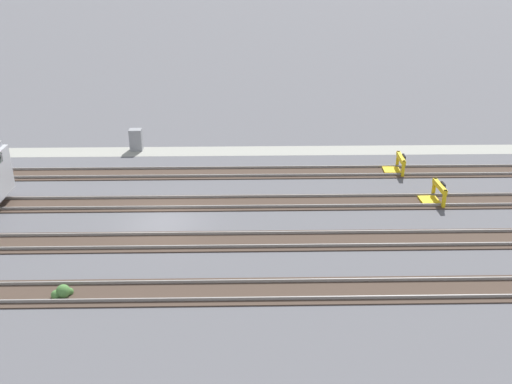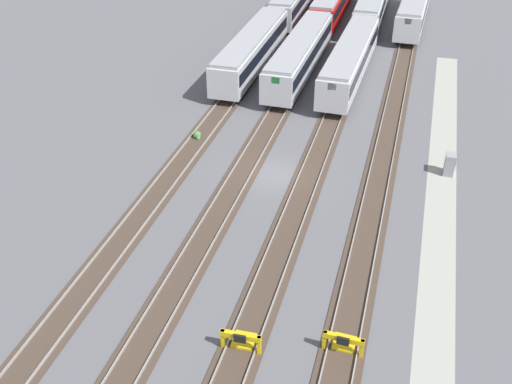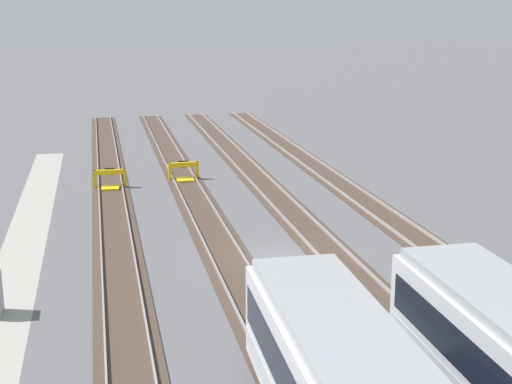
{
  "view_description": "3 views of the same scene",
  "coord_description": "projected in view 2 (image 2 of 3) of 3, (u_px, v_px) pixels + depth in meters",
  "views": [
    {
      "loc": [
        -4.63,
        30.11,
        15.35
      ],
      "look_at": [
        -5.21,
        0.0,
        1.8
      ],
      "focal_mm": 42.0,
      "sensor_mm": 36.0,
      "label": 1
    },
    {
      "loc": [
        -35.3,
        -8.54,
        22.39
      ],
      "look_at": [
        -5.21,
        0.0,
        1.8
      ],
      "focal_mm": 42.0,
      "sensor_mm": 36.0,
      "label": 2
    },
    {
      "loc": [
        29.01,
        -7.66,
        10.84
      ],
      "look_at": [
        -5.21,
        0.0,
        1.8
      ],
      "focal_mm": 50.0,
      "sensor_mm": 36.0,
      "label": 3
    }
  ],
  "objects": [
    {
      "name": "bumper_stop_nearest_track",
      "position": [
        344.0,
        342.0,
        28.81
      ],
      "size": [
        1.37,
        2.01,
        1.22
      ],
      "color": "gold",
      "rests_on": "ground"
    },
    {
      "name": "electrical_cabinet",
      "position": [
        450.0,
        164.0,
        42.24
      ],
      "size": [
        0.9,
        0.73,
        1.6
      ],
      "color": "gray",
      "rests_on": "ground"
    },
    {
      "name": "bumper_stop_near_inner_track",
      "position": [
        242.0,
        339.0,
        28.94
      ],
      "size": [
        1.37,
        2.01,
        1.22
      ],
      "color": "gold",
      "rests_on": "ground"
    },
    {
      "name": "rail_track_far_inner",
      "position": [
        183.0,
        160.0,
        44.23
      ],
      "size": [
        90.0,
        2.23,
        0.21
      ],
      "color": "#47382D",
      "rests_on": "ground"
    },
    {
      "name": "subway_car_back_row_leftmost",
      "position": [
        300.0,
        55.0,
        56.86
      ],
      "size": [
        18.03,
        3.06,
        3.7
      ],
      "color": "silver",
      "rests_on": "ground"
    },
    {
      "name": "rail_track_nearest",
      "position": [
        377.0,
        189.0,
        40.98
      ],
      "size": [
        90.0,
        2.23,
        0.21
      ],
      "color": "#47382D",
      "rests_on": "ground"
    },
    {
      "name": "subway_car_front_row_rightmost",
      "position": [
        373.0,
        4.0,
        70.95
      ],
      "size": [
        18.04,
        3.09,
        3.7
      ],
      "color": "silver",
      "rests_on": "ground"
    },
    {
      "name": "subway_car_front_row_left_inner",
      "position": [
        333.0,
        1.0,
        72.02
      ],
      "size": [
        18.01,
        2.87,
        3.7
      ],
      "color": "#B71414",
      "rests_on": "ground"
    },
    {
      "name": "rail_track_near_inner",
      "position": [
        309.0,
        179.0,
        42.06
      ],
      "size": [
        90.0,
        2.24,
        0.21
      ],
      "color": "#47382D",
      "rests_on": "ground"
    },
    {
      "name": "ground_plane",
      "position": [
        276.0,
        174.0,
        42.63
      ],
      "size": [
        400.0,
        400.0,
        0.0
      ],
      "primitive_type": "plane",
      "color": "#5B5B60"
    },
    {
      "name": "subway_car_front_row_centre",
      "position": [
        252.0,
        50.0,
        57.95
      ],
      "size": [
        18.01,
        2.9,
        3.7
      ],
      "color": "silver",
      "rests_on": "ground"
    },
    {
      "name": "rail_track_middle",
      "position": [
        244.0,
        169.0,
        43.14
      ],
      "size": [
        90.0,
        2.24,
        0.21
      ],
      "color": "#47382D",
      "rests_on": "ground"
    },
    {
      "name": "service_walkway",
      "position": [
        441.0,
        199.0,
        40.03
      ],
      "size": [
        54.0,
        2.0,
        0.01
      ],
      "primitive_type": "cube",
      "color": "#9E9E93",
      "rests_on": "ground"
    },
    {
      "name": "weed_clump",
      "position": [
        197.0,
        135.0,
        47.08
      ],
      "size": [
        0.92,
        0.7,
        0.64
      ],
      "color": "#4C7F3D",
      "rests_on": "ground"
    },
    {
      "name": "subway_car_front_row_leftmost",
      "position": [
        414.0,
        7.0,
        69.82
      ],
      "size": [
        18.07,
        3.29,
        3.7
      ],
      "color": "silver",
      "rests_on": "ground"
    },
    {
      "name": "subway_car_back_row_centre",
      "position": [
        350.0,
        60.0,
        55.77
      ],
      "size": [
        18.06,
        3.26,
        3.7
      ],
      "color": "silver",
      "rests_on": "ground"
    }
  ]
}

